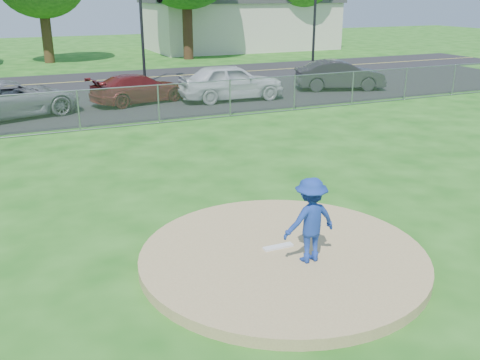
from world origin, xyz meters
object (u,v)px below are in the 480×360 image
(traffic_signal_right, at_px, (318,18))
(parked_car_pearl, at_px, (231,82))
(pitcher, at_px, (310,220))
(parked_car_charcoal, at_px, (340,75))
(parked_car_darkred, at_px, (139,89))
(commercial_building, at_px, (240,24))
(parked_car_gray, at_px, (12,99))

(traffic_signal_right, relative_size, parked_car_pearl, 1.13)
(pitcher, height_order, parked_car_pearl, pitcher)
(traffic_signal_right, xyz_separation_m, parked_car_charcoal, (-2.43, -6.31, -2.60))
(traffic_signal_right, bearing_deg, parked_car_darkred, -156.59)
(commercial_building, bearing_deg, pitcher, -112.24)
(traffic_signal_right, height_order, pitcher, traffic_signal_right)
(parked_car_darkred, xyz_separation_m, parked_car_pearl, (4.19, -1.02, 0.19))
(parked_car_pearl, relative_size, parked_car_charcoal, 1.08)
(traffic_signal_right, height_order, parked_car_charcoal, traffic_signal_right)
(pitcher, xyz_separation_m, parked_car_darkred, (1.02, 16.86, -0.32))
(parked_car_pearl, distance_m, parked_car_charcoal, 6.33)
(traffic_signal_right, height_order, parked_car_pearl, traffic_signal_right)
(commercial_building, distance_m, traffic_signal_right, 16.14)
(parked_car_darkred, height_order, parked_car_pearl, parked_car_pearl)
(traffic_signal_right, relative_size, parked_car_darkred, 1.24)
(pitcher, bearing_deg, parked_car_darkred, -95.85)
(parked_car_darkred, xyz_separation_m, parked_car_charcoal, (10.51, -0.70, 0.10))
(traffic_signal_right, xyz_separation_m, pitcher, (-13.96, -22.46, -2.37))
(commercial_building, relative_size, parked_car_gray, 3.07)
(pitcher, relative_size, parked_car_charcoal, 0.34)
(parked_car_gray, xyz_separation_m, parked_car_darkred, (5.43, 0.90, -0.09))
(parked_car_darkred, distance_m, parked_car_pearl, 4.32)
(commercial_building, relative_size, parked_car_charcoal, 3.58)
(traffic_signal_right, height_order, parked_car_darkred, traffic_signal_right)
(pitcher, distance_m, parked_car_pearl, 16.67)
(parked_car_darkred, distance_m, parked_car_charcoal, 10.53)
(pitcher, height_order, parked_car_charcoal, pitcher)
(parked_car_pearl, bearing_deg, traffic_signal_right, -49.85)
(traffic_signal_right, distance_m, pitcher, 26.55)
(pitcher, xyz_separation_m, parked_car_gray, (-4.41, 15.96, -0.24))
(traffic_signal_right, xyz_separation_m, parked_car_darkred, (-12.94, -5.60, -2.70))
(parked_car_darkred, bearing_deg, parked_car_gray, 84.25)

